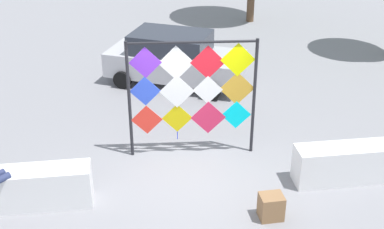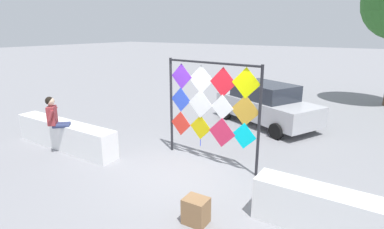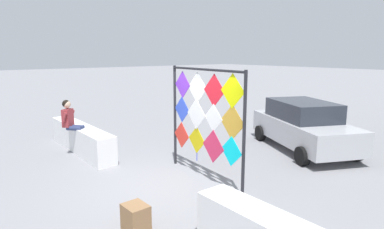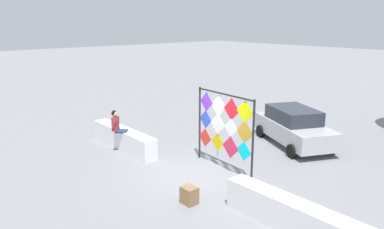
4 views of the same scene
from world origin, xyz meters
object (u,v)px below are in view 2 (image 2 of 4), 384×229
kite_display_rack (211,103)px  parked_car (266,104)px  cardboard_box_large (196,211)px  seated_vendor (58,120)px

kite_display_rack → parked_car: kite_display_rack is taller
parked_car → cardboard_box_large: bearing=-80.5°
kite_display_rack → cardboard_box_large: size_ratio=5.60×
seated_vendor → parked_car: size_ratio=0.39×
cardboard_box_large → seated_vendor: bearing=172.3°
kite_display_rack → cardboard_box_large: bearing=-65.8°
kite_display_rack → parked_car: (0.02, 4.04, -0.83)m
seated_vendor → parked_car: bearing=56.4°
kite_display_rack → parked_car: bearing=89.8°
seated_vendor → cardboard_box_large: bearing=-7.7°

